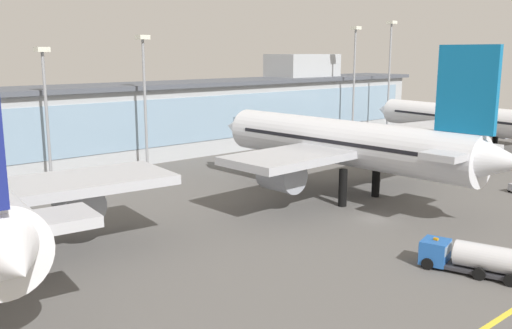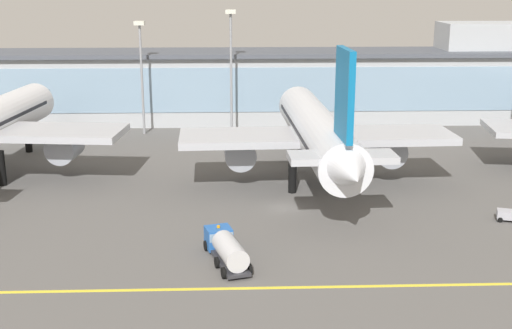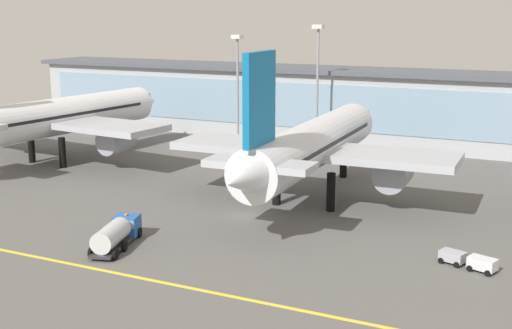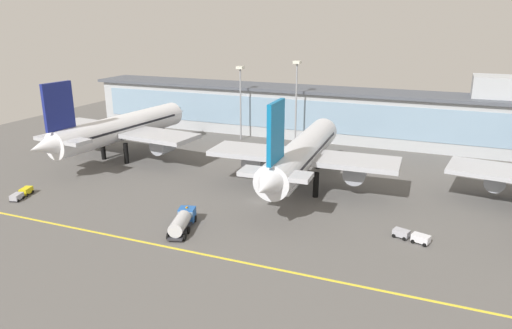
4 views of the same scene
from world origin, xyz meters
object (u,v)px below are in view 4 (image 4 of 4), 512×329
at_px(fuel_tanker_truck, 182,221).
at_px(apron_light_mast_west, 296,91).
at_px(airliner_near_left, 121,128).
at_px(baggage_tug_near, 22,193).
at_px(airliner_near_right, 302,154).
at_px(service_truck_far, 412,236).
at_px(apron_light_mast_centre, 240,91).

xyz_separation_m(fuel_tanker_truck, apron_light_mast_west, (0.66, 57.50, 13.21)).
xyz_separation_m(airliner_near_left, baggage_tug_near, (-1.48, -29.07, -6.68)).
bearing_deg(airliner_near_right, apron_light_mast_west, 17.51).
distance_m(airliner_near_left, baggage_tug_near, 29.86).
height_order(airliner_near_left, fuel_tanker_truck, airliner_near_left).
xyz_separation_m(baggage_tug_near, apron_light_mast_west, (36.44, 56.60, 13.93)).
xyz_separation_m(airliner_near_right, fuel_tanker_truck, (-12.21, -25.07, -5.98)).
relative_size(airliner_near_right, fuel_tanker_truck, 5.24).
distance_m(service_truck_far, apron_light_mast_west, 60.19).
bearing_deg(apron_light_mast_centre, baggage_tug_near, -109.68).
relative_size(airliner_near_right, service_truck_far, 8.47).
distance_m(baggage_tug_near, service_truck_far, 70.95).
bearing_deg(service_truck_far, baggage_tug_near, -154.91).
bearing_deg(service_truck_far, airliner_near_left, -178.43).
relative_size(baggage_tug_near, service_truck_far, 1.00).
height_order(airliner_near_left, apron_light_mast_west, apron_light_mast_west).
distance_m(fuel_tanker_truck, apron_light_mast_centre, 61.07).
bearing_deg(airliner_near_right, fuel_tanker_truck, 151.93).
bearing_deg(apron_light_mast_west, airliner_near_right, -70.39).
distance_m(airliner_near_right, fuel_tanker_truck, 28.52).
relative_size(fuel_tanker_truck, apron_light_mast_centre, 0.46).
bearing_deg(apron_light_mast_centre, airliner_near_left, -124.12).
xyz_separation_m(airliner_near_right, service_truck_far, (22.40, -15.28, -6.70)).
height_order(service_truck_far, apron_light_mast_centre, apron_light_mast_centre).
bearing_deg(baggage_tug_near, apron_light_mast_centre, -35.48).
xyz_separation_m(service_truck_far, apron_light_mast_centre, (-50.04, 48.04, 12.82)).
xyz_separation_m(airliner_near_right, apron_light_mast_centre, (-27.64, 32.77, 6.13)).
distance_m(airliner_near_right, baggage_tug_near, 54.15).
relative_size(service_truck_far, apron_light_mast_centre, 0.28).
xyz_separation_m(airliner_near_right, baggage_tug_near, (-48.00, -24.16, -6.70)).
xyz_separation_m(fuel_tanker_truck, baggage_tug_near, (-35.78, 0.91, -0.72)).
bearing_deg(apron_light_mast_west, fuel_tanker_truck, -90.66).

